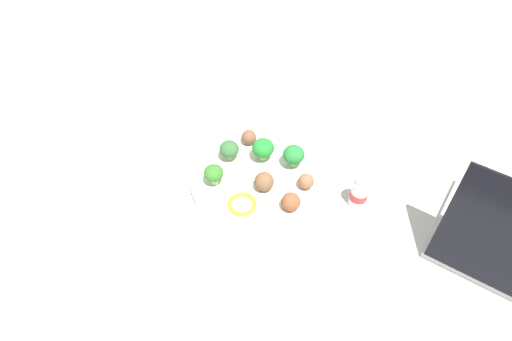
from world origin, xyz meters
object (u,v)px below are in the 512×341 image
broccoli_floret_back_left (294,155)px  meatball_front_left (264,182)px  knife (167,133)px  napkin (165,140)px  yogurt_bottle (359,193)px  broccoli_floret_back_right (214,174)px  fork (156,141)px  broccoli_floret_front_left (229,149)px  meatball_near_rim (306,181)px  meatball_center (249,137)px  pepper_ring_center (242,204)px  broccoli_floret_front_right (263,148)px  plate (256,179)px  meatball_back_right (291,202)px

broccoli_floret_back_left → meatball_front_left: bearing=75.2°
meatball_front_left → knife: (0.28, -0.04, -0.03)m
napkin → yogurt_bottle: yogurt_bottle is taller
broccoli_floret_back_right → fork: (0.19, -0.04, -0.04)m
broccoli_floret_front_left → meatball_near_rim: (-0.18, -0.01, -0.01)m
broccoli_floret_front_left → meatball_center: (-0.01, -0.06, -0.01)m
broccoli_floret_back_left → meatball_center: broccoli_floret_back_left is taller
meatball_near_rim → broccoli_floret_back_right: bearing=26.8°
broccoli_floret_back_left → broccoli_floret_back_right: bearing=46.6°
broccoli_floret_back_right → pepper_ring_center: 0.09m
broccoli_floret_front_right → fork: broccoli_floret_front_right is taller
broccoli_floret_back_right → napkin: 0.20m
broccoli_floret_front_right → plate: bearing=103.8°
plate → broccoli_floret_front_left: 0.09m
broccoli_floret_back_left → yogurt_bottle: yogurt_bottle is taller
meatball_center → knife: (0.19, 0.06, -0.03)m
broccoli_floret_back_left → broccoli_floret_front_right: bearing=13.2°
broccoli_floret_front_right → meatball_near_rim: (-0.12, 0.03, -0.02)m
meatball_center → meatball_near_rim: 0.18m
meatball_center → napkin: size_ratio=0.20×
plate → napkin: bearing=-0.4°
plate → knife: bearing=-4.7°
meatball_front_left → meatball_back_right: bearing=165.5°
meatball_near_rim → broccoli_floret_back_left: bearing=-39.2°
meatball_near_rim → meatball_back_right: bearing=88.0°
meatball_center → pepper_ring_center: size_ratio=0.58×
meatball_near_rim → plate: bearing=15.1°
meatball_back_right → knife: 0.36m
broccoli_floret_back_left → pepper_ring_center: broccoli_floret_back_left is taller
plate → yogurt_bottle: size_ratio=3.85×
broccoli_floret_front_right → broccoli_floret_front_left: 0.07m
meatball_near_rim → fork: size_ratio=0.28×
meatball_center → napkin: meatball_center is taller
meatball_center → broccoli_floret_front_left: bearing=79.5°
meatball_back_right → meatball_center: size_ratio=1.13×
broccoli_floret_front_right → fork: (0.24, 0.07, -0.04)m
broccoli_floret_back_left → broccoli_floret_back_right: 0.17m
pepper_ring_center → fork: size_ratio=0.49×
broccoli_floret_front_right → meatball_front_left: bearing=120.9°
broccoli_floret_front_left → broccoli_floret_back_left: bearing=-158.5°
broccoli_floret_back_right → fork: bearing=-12.7°
broccoli_floret_front_right → yogurt_bottle: bearing=-179.9°
meatball_near_rim → yogurt_bottle: (-0.11, -0.03, 0.00)m
plate → knife: (0.25, -0.02, -0.00)m
knife → yogurt_bottle: 0.46m
broccoli_floret_front_left → pepper_ring_center: (-0.09, 0.10, -0.02)m
meatball_back_right → broccoli_floret_front_left: bearing=-17.0°
broccoli_floret_back_right → meatball_back_right: bearing=-172.8°
broccoli_floret_front_right → meatball_back_right: (-0.11, 0.09, -0.01)m
broccoli_floret_back_right → meatball_near_rim: (-0.17, -0.09, -0.01)m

